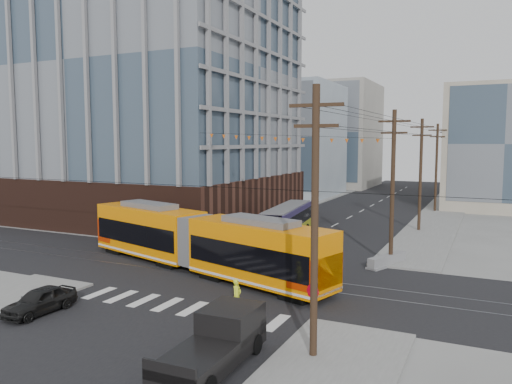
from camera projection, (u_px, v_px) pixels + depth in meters
ground at (209, 292)px, 29.33m from camera, size 160.00×160.00×0.00m
office_building at (146, 94)px, 57.94m from camera, size 30.00×25.00×28.60m
bg_bldg_nw_near at (281, 140)px, 82.42m from camera, size 18.00×16.00×18.00m
bg_bldg_ne_near at (503, 148)px, 64.86m from camera, size 14.00×14.00×16.00m
bg_bldg_nw_far at (333, 135)px, 99.02m from camera, size 16.00×18.00×20.00m
utility_pole_near at (315, 225)px, 19.76m from camera, size 0.30×0.30×11.00m
utility_pole_far at (446, 163)px, 75.50m from camera, size 0.30×0.30×11.00m
streetcar at (199, 241)px, 33.93m from camera, size 21.03×8.90×4.06m
city_bus at (287, 222)px, 45.40m from camera, size 3.63×10.93×3.04m
pickup_truck at (212, 345)px, 19.18m from camera, size 2.22×5.92×1.99m
black_sedan at (40, 300)px, 25.58m from camera, size 1.71×3.97×1.33m
parked_car_silver at (241, 232)px, 44.88m from camera, size 2.91×4.28×1.34m
parked_car_white at (250, 229)px, 46.83m from camera, size 3.08×4.76×1.28m
parked_car_grey at (279, 219)px, 52.47m from camera, size 2.71×4.99×1.33m
pedestrian at (237, 295)px, 25.92m from camera, size 0.47×0.66×1.68m
stop_sign at (313, 312)px, 22.44m from camera, size 0.89×0.89×2.28m
jersey_barrier at (387, 260)px, 35.38m from camera, size 2.32×3.98×0.79m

